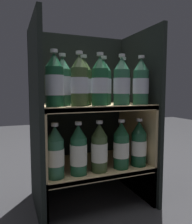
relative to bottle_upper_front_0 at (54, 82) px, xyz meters
The scene contains 20 objects.
ground_plane 0.65m from the bottle_upper_front_0, 17.99° to the right, with size 6.00×6.00×0.00m, color #2D2D30.
fridge_back_wall 0.41m from the bottle_upper_front_0, 56.24° to the left, with size 0.57×0.02×0.89m, color black.
fridge_side_left 0.22m from the bottle_upper_front_0, 119.38° to the left, with size 0.02×0.41×0.89m, color black.
fridge_side_right 0.53m from the bottle_upper_front_0, 13.63° to the left, with size 0.02×0.41×0.89m, color black.
shelf_lower 0.51m from the bottle_upper_front_0, 27.19° to the left, with size 0.53×0.37×0.21m.
shelf_upper 0.34m from the bottle_upper_front_0, 27.90° to the left, with size 0.53×0.37×0.51m.
bottle_upper_front_0 is the anchor object (origin of this frame).
bottle_upper_front_1 0.11m from the bottle_upper_front_0, ahead, with size 0.08×0.08×0.24m.
bottle_upper_front_2 0.20m from the bottle_upper_front_0, ahead, with size 0.08×0.08×0.24m.
bottle_upper_front_3 0.31m from the bottle_upper_front_0, ahead, with size 0.08×0.08×0.24m.
bottle_upper_front_4 0.42m from the bottle_upper_front_0, ahead, with size 0.08×0.08×0.24m.
bottle_upper_back_0 0.10m from the bottle_upper_front_0, 57.32° to the left, with size 0.08×0.08×0.24m.
bottle_upper_back_1 0.18m from the bottle_upper_front_0, 28.34° to the left, with size 0.08×0.08×0.24m.
bottle_upper_back_2 0.27m from the bottle_upper_front_0, 18.02° to the left, with size 0.08×0.08×0.24m.
bottle_upper_back_3 0.38m from the bottle_upper_front_0, 12.96° to the left, with size 0.08×0.08×0.24m.
bottle_lower_front_0 0.30m from the bottle_upper_front_0, behind, with size 0.08×0.08×0.24m.
bottle_lower_front_1 0.32m from the bottle_upper_front_0, ahead, with size 0.08×0.08×0.24m.
bottle_lower_front_2 0.36m from the bottle_upper_front_0, ahead, with size 0.08×0.08×0.24m.
bottle_lower_front_3 0.44m from the bottle_upper_front_0, ahead, with size 0.08×0.08×0.24m.
bottle_lower_front_4 0.51m from the bottle_upper_front_0, ahead, with size 0.08×0.08×0.24m.
Camera 1 is at (-0.39, -0.84, 0.57)m, focal length 35.00 mm.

